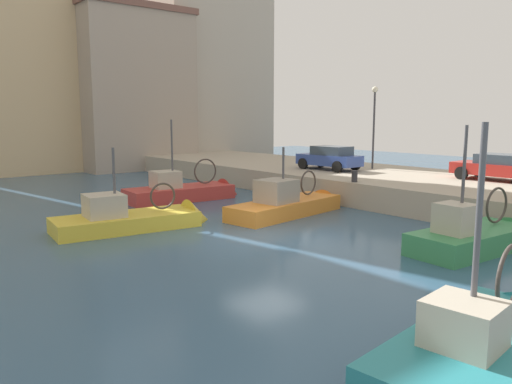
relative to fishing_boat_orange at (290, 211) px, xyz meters
The scene contains 14 objects.
water_surface 4.59m from the fishing_boat_orange, 145.07° to the right, with size 80.00×80.00×0.00m, color #335675.
quay_wall 8.19m from the fishing_boat_orange, 18.73° to the right, with size 9.00×56.00×1.20m, color #ADA08C.
fishing_boat_orange is the anchor object (origin of this frame).
fishing_boat_green 8.27m from the fishing_boat_orange, 85.64° to the right, with size 5.57×2.44×4.89m.
fishing_boat_yellow 6.75m from the fishing_boat_orange, 165.24° to the left, with size 6.38×2.87×4.09m.
fishing_boat_red 6.50m from the fishing_boat_orange, 102.87° to the left, with size 6.42×2.70×5.08m.
fishing_boat_teal 14.00m from the fishing_boat_orange, 119.63° to the right, with size 5.80×2.38×5.08m.
parked_car_red 10.74m from the fishing_boat_orange, 27.02° to the right, with size 2.16×4.29×1.29m.
parked_car_blue 8.06m from the fishing_boat_orange, 29.77° to the left, with size 1.97×3.89×1.39m.
mooring_bollard_mid 3.88m from the fishing_boat_orange, ahead, with size 0.28×0.28×0.55m, color #2D2D33.
quay_streetlamp 10.54m from the fishing_boat_orange, 16.08° to the left, with size 0.36×0.36×4.83m.
waterfront_building_central 24.75m from the fishing_boat_orange, 81.03° to the left, with size 9.38×7.52×12.95m.
waterfront_building_east_mid 28.94m from the fishing_boat_orange, 99.54° to the left, with size 9.08×7.59×23.51m.
waterfront_building_east 29.50m from the fishing_boat_orange, 63.82° to the left, with size 11.28×7.84×21.12m.
Camera 1 is at (-11.38, -13.30, 4.32)m, focal length 35.26 mm.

